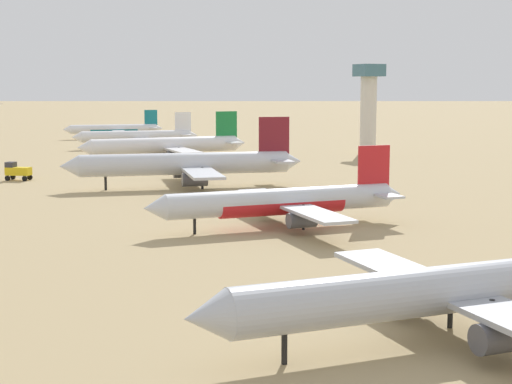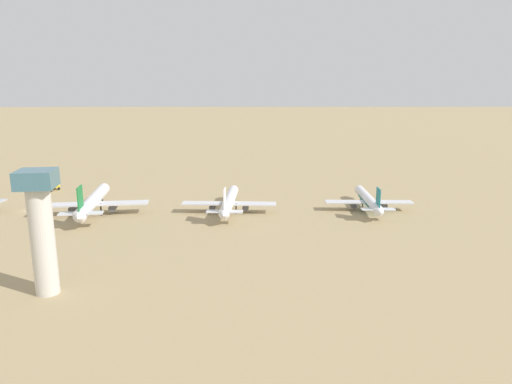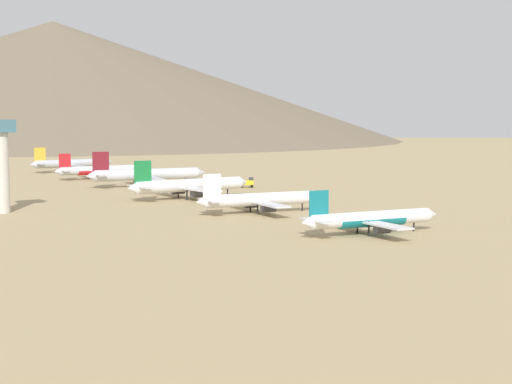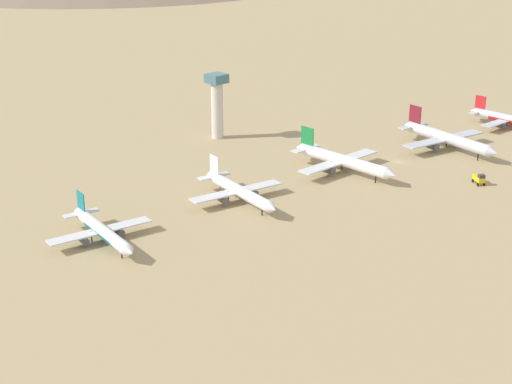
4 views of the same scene
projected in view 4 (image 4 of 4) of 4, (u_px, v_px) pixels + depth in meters
ground_plane at (399, 162)px, 280.93m from camera, size 1800.00×1800.00×0.00m
parked_jet_0 at (102, 230)px, 212.05m from camera, size 37.46×30.64×10.83m
parked_jet_1 at (238, 191)px, 241.12m from camera, size 39.85×32.64×11.55m
parked_jet_2 at (342, 160)px, 268.15m from camera, size 45.58×36.94×13.17m
parked_jet_3 at (446, 138)px, 293.36m from camera, size 47.65×39.03×13.82m
parked_jet_4 at (509, 119)px, 322.94m from camera, size 39.26×31.89×11.32m
service_truck at (479, 178)px, 257.46m from camera, size 5.66×5.06×3.90m
control_tower at (217, 102)px, 305.06m from camera, size 7.20×7.20×26.31m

